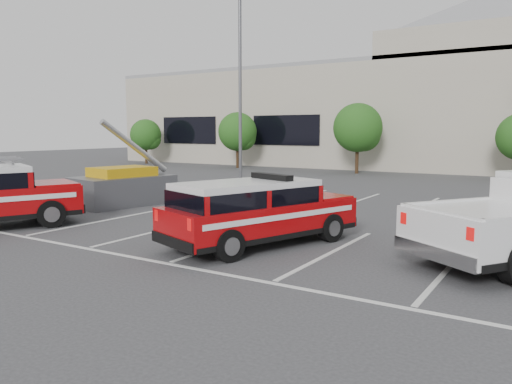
# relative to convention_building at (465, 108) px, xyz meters

# --- Properties ---
(ground) EXTENTS (120.00, 120.00, 0.00)m
(ground) POSITION_rel_convention_building_xyz_m (-0.18, -31.86, -4.72)
(ground) COLOR #353538
(ground) RESTS_ON ground
(stall_markings) EXTENTS (23.00, 15.00, 0.01)m
(stall_markings) POSITION_rel_convention_building_xyz_m (-0.18, -27.36, -4.71)
(stall_markings) COLOR silver
(stall_markings) RESTS_ON ground
(convention_building) EXTENTS (60.00, 16.99, 13.20)m
(convention_building) POSITION_rel_convention_building_xyz_m (0.00, 0.00, 0.00)
(convention_building) COLOR #B4AB98
(convention_building) RESTS_ON ground
(tree_far_left) EXTENTS (2.77, 2.77, 3.99)m
(tree_far_left) POSITION_rel_convention_building_xyz_m (-25.09, -9.82, -2.22)
(tree_far_left) COLOR #3F2B19
(tree_far_left) RESTS_ON ground
(tree_left) EXTENTS (3.07, 3.07, 4.42)m
(tree_left) POSITION_rel_convention_building_xyz_m (-15.09, -9.82, -1.95)
(tree_left) COLOR #3F2B19
(tree_left) RESTS_ON ground
(tree_mid_left) EXTENTS (3.37, 3.37, 4.85)m
(tree_mid_left) POSITION_rel_convention_building_xyz_m (-5.09, -9.82, -1.68)
(tree_mid_left) COLOR #3F2B19
(tree_mid_left) RESTS_ON ground
(light_pole_left) EXTENTS (0.90, 0.60, 10.24)m
(light_pole_left) POSITION_rel_convention_building_xyz_m (-8.18, -19.86, 0.47)
(light_pole_left) COLOR #59595E
(light_pole_left) RESTS_ON ground
(fire_chief_suv) EXTENTS (3.51, 5.54, 1.83)m
(fire_chief_suv) POSITION_rel_convention_building_xyz_m (0.59, -32.08, -3.97)
(fire_chief_suv) COLOR #9C070A
(fire_chief_suv) RESTS_ON ground
(utility_rig) EXTENTS (3.99, 4.19, 3.41)m
(utility_rig) POSITION_rel_convention_building_xyz_m (-7.96, -28.92, -4.04)
(utility_rig) COLOR #59595E
(utility_rig) RESTS_ON ground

